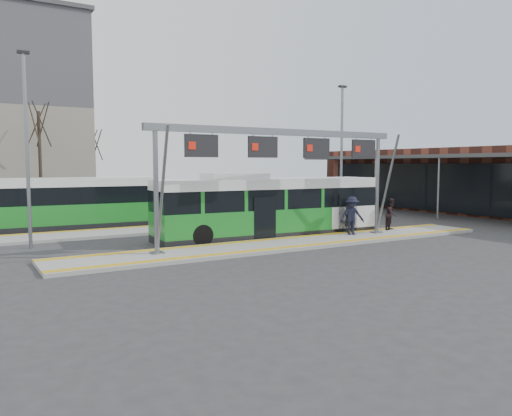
# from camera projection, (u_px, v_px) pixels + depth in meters

# --- Properties ---
(ground) EXTENTS (120.00, 120.00, 0.00)m
(ground) POSITION_uv_depth(u_px,v_px,m) (294.00, 245.00, 23.14)
(ground) COLOR #2D2D30
(ground) RESTS_ON ground
(platform_main) EXTENTS (22.00, 3.00, 0.15)m
(platform_main) POSITION_uv_depth(u_px,v_px,m) (294.00, 243.00, 23.14)
(platform_main) COLOR gray
(platform_main) RESTS_ON ground
(platform_second) EXTENTS (20.00, 3.00, 0.15)m
(platform_second) POSITION_uv_depth(u_px,v_px,m) (153.00, 230.00, 27.95)
(platform_second) COLOR gray
(platform_second) RESTS_ON ground
(tactile_main) EXTENTS (22.00, 2.65, 0.02)m
(tactile_main) POSITION_uv_depth(u_px,v_px,m) (294.00, 241.00, 23.13)
(tactile_main) COLOR gold
(tactile_main) RESTS_ON platform_main
(tactile_second) EXTENTS (20.00, 0.35, 0.02)m
(tactile_second) POSITION_uv_depth(u_px,v_px,m) (147.00, 226.00, 28.93)
(tactile_second) COLOR gold
(tactile_second) RESTS_ON platform_second
(gantry) EXTENTS (13.00, 1.68, 5.20)m
(gantry) POSITION_uv_depth(u_px,v_px,m) (285.00, 152.00, 22.81)
(gantry) COLOR slate
(gantry) RESTS_ON platform_main
(station_building) EXTENTS (11.50, 32.00, 5.00)m
(station_building) POSITION_uv_depth(u_px,v_px,m) (501.00, 180.00, 37.46)
(station_building) COLOR brown
(station_building) RESTS_ON ground
(hero_bus) EXTENTS (12.14, 3.13, 3.31)m
(hero_bus) POSITION_uv_depth(u_px,v_px,m) (269.00, 208.00, 25.61)
(hero_bus) COLOR black
(hero_bus) RESTS_ON ground
(bg_bus_green) EXTENTS (11.93, 3.05, 2.96)m
(bg_bus_green) POSITION_uv_depth(u_px,v_px,m) (47.00, 204.00, 28.36)
(bg_bus_green) COLOR black
(bg_bus_green) RESTS_ON ground
(passenger_a) EXTENTS (0.72, 0.54, 1.79)m
(passenger_a) POSITION_uv_depth(u_px,v_px,m) (350.00, 216.00, 26.12)
(passenger_a) COLOR black
(passenger_a) RESTS_ON platform_main
(passenger_b) EXTENTS (1.02, 0.91, 1.72)m
(passenger_b) POSITION_uv_depth(u_px,v_px,m) (391.00, 214.00, 27.29)
(passenger_b) COLOR black
(passenger_b) RESTS_ON platform_main
(passenger_c) EXTENTS (1.45, 1.17, 1.95)m
(passenger_c) POSITION_uv_depth(u_px,v_px,m) (352.00, 216.00, 25.38)
(passenger_c) COLOR black
(passenger_c) RESTS_ON platform_main
(tree_left) EXTENTS (1.40, 1.40, 9.34)m
(tree_left) POSITION_uv_depth(u_px,v_px,m) (39.00, 125.00, 42.52)
(tree_left) COLOR #382B21
(tree_left) RESTS_ON ground
(tree_mid) EXTENTS (1.40, 1.40, 7.37)m
(tree_mid) POSITION_uv_depth(u_px,v_px,m) (94.00, 145.00, 48.39)
(tree_mid) COLOR #382B21
(tree_mid) RESTS_ON ground
(lamp_west) EXTENTS (0.50, 0.25, 8.61)m
(lamp_west) POSITION_uv_depth(u_px,v_px,m) (27.00, 146.00, 21.85)
(lamp_west) COLOR slate
(lamp_west) RESTS_ON ground
(lamp_east) EXTENTS (0.50, 0.25, 8.53)m
(lamp_east) POSITION_uv_depth(u_px,v_px,m) (342.00, 152.00, 30.77)
(lamp_east) COLOR slate
(lamp_east) RESTS_ON ground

